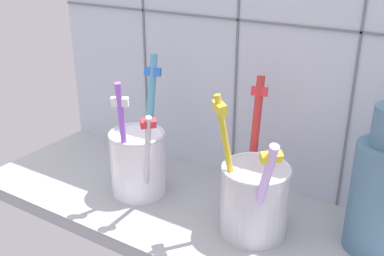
{
  "coord_description": "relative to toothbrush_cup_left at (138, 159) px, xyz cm",
  "views": [
    {
      "loc": [
        27.97,
        -44.61,
        35.8
      ],
      "look_at": [
        0.0,
        -0.55,
        13.78
      ],
      "focal_mm": 42.94,
      "sensor_mm": 36.0,
      "label": 1
    }
  ],
  "objects": [
    {
      "name": "counter_slab",
      "position": [
        8.85,
        0.5,
        -6.06
      ],
      "size": [
        64.0,
        22.0,
        2.0
      ],
      "primitive_type": "cube",
      "color": "#9EA3A8",
      "rests_on": "ground"
    },
    {
      "name": "tile_wall_back",
      "position": [
        8.85,
        12.5,
        15.44
      ],
      "size": [
        64.0,
        2.2,
        45.0
      ],
      "color": "silver",
      "rests_on": "ground"
    },
    {
      "name": "toothbrush_cup_left",
      "position": [
        0.0,
        0.0,
        0.0
      ],
      "size": [
        10.6,
        12.66,
        18.55
      ],
      "color": "white",
      "rests_on": "counter_slab"
    },
    {
      "name": "toothbrush_cup_right",
      "position": [
        17.68,
        -0.03,
        -0.11
      ],
      "size": [
        9.4,
        14.22,
        18.2
      ],
      "color": "silver",
      "rests_on": "counter_slab"
    },
    {
      "name": "ceramic_vase",
      "position": [
        30.82,
        4.44,
        2.52
      ],
      "size": [
        6.53,
        6.53,
        17.53
      ],
      "color": "slate",
      "rests_on": "counter_slab"
    }
  ]
}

